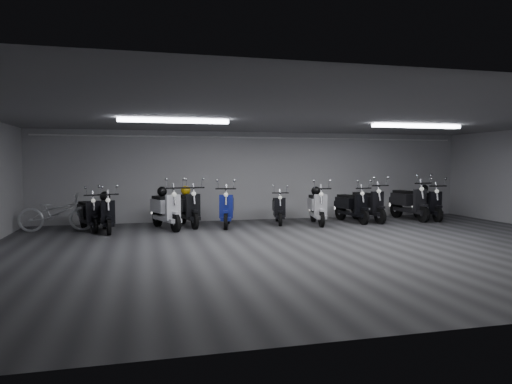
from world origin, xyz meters
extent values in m
cube|color=#37373A|center=(0.00, 0.00, -0.01)|extent=(14.00, 10.00, 0.01)
cube|color=slate|center=(0.00, 0.00, 2.80)|extent=(14.00, 10.00, 0.01)
cube|color=#A9A8AB|center=(0.00, 5.00, 1.40)|extent=(14.00, 0.01, 2.80)
cube|color=#A9A8AB|center=(0.00, -5.00, 1.40)|extent=(14.00, 0.01, 2.80)
cube|color=white|center=(-3.00, 1.00, 2.74)|extent=(2.40, 0.18, 0.08)
cube|color=white|center=(3.00, 1.00, 2.74)|extent=(2.40, 0.18, 0.08)
cylinder|color=white|center=(0.00, 4.92, 2.62)|extent=(13.60, 0.05, 0.05)
imported|color=silver|center=(-5.92, 3.76, 0.61)|extent=(1.91, 0.69, 1.23)
sphere|color=black|center=(-4.67, 3.57, 0.93)|extent=(0.27, 0.27, 0.27)
sphere|color=black|center=(5.15, 3.82, 0.99)|extent=(0.27, 0.27, 0.27)
sphere|color=black|center=(1.35, 3.63, 0.98)|extent=(0.27, 0.27, 0.27)
sphere|color=black|center=(-3.17, 3.70, 1.03)|extent=(0.27, 0.27, 0.27)
sphere|color=#BB8B0B|center=(-2.48, 4.15, 1.02)|extent=(0.28, 0.28, 0.28)
camera|label=1|loc=(-3.68, -9.22, 1.82)|focal=32.12mm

